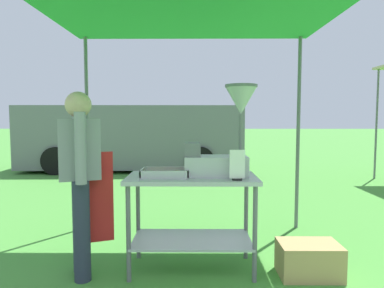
{
  "coord_description": "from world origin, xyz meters",
  "views": [
    {
      "loc": [
        -0.25,
        -2.05,
        1.39
      ],
      "look_at": [
        -0.28,
        1.23,
        1.14
      ],
      "focal_mm": 32.36,
      "sensor_mm": 36.0,
      "label": 1
    }
  ],
  "objects_px": {
    "donut_cart": "(192,201)",
    "stall_canopy": "(192,13)",
    "vendor": "(81,174)",
    "supply_crate": "(309,260)",
    "donut_tray": "(165,174)",
    "van_grey": "(135,137)",
    "menu_sign": "(237,167)",
    "donut_fryer": "(224,139)"
  },
  "relations": [
    {
      "from": "supply_crate",
      "to": "donut_fryer",
      "type": "bearing_deg",
      "value": 168.94
    },
    {
      "from": "stall_canopy",
      "to": "donut_fryer",
      "type": "height_order",
      "value": "stall_canopy"
    },
    {
      "from": "donut_tray",
      "to": "donut_fryer",
      "type": "relative_size",
      "value": 0.52
    },
    {
      "from": "menu_sign",
      "to": "supply_crate",
      "type": "xyz_separation_m",
      "value": [
        0.65,
        0.08,
        -0.83
      ]
    },
    {
      "from": "donut_tray",
      "to": "supply_crate",
      "type": "relative_size",
      "value": 0.8
    },
    {
      "from": "stall_canopy",
      "to": "donut_tray",
      "type": "relative_size",
      "value": 6.7
    },
    {
      "from": "menu_sign",
      "to": "donut_fryer",
      "type": "bearing_deg",
      "value": 112.86
    },
    {
      "from": "donut_cart",
      "to": "van_grey",
      "type": "xyz_separation_m",
      "value": [
        -1.6,
        6.23,
        0.25
      ]
    },
    {
      "from": "donut_cart",
      "to": "menu_sign",
      "type": "distance_m",
      "value": 0.55
    },
    {
      "from": "donut_tray",
      "to": "donut_fryer",
      "type": "bearing_deg",
      "value": 4.74
    },
    {
      "from": "supply_crate",
      "to": "donut_tray",
      "type": "bearing_deg",
      "value": 175.43
    },
    {
      "from": "donut_cart",
      "to": "stall_canopy",
      "type": "bearing_deg",
      "value": 90.0
    },
    {
      "from": "donut_tray",
      "to": "donut_fryer",
      "type": "distance_m",
      "value": 0.61
    },
    {
      "from": "stall_canopy",
      "to": "donut_fryer",
      "type": "distance_m",
      "value": 1.17
    },
    {
      "from": "menu_sign",
      "to": "donut_tray",
      "type": "bearing_deg",
      "value": 163.88
    },
    {
      "from": "donut_fryer",
      "to": "vendor",
      "type": "height_order",
      "value": "donut_fryer"
    },
    {
      "from": "donut_tray",
      "to": "vendor",
      "type": "height_order",
      "value": "vendor"
    },
    {
      "from": "stall_canopy",
      "to": "donut_tray",
      "type": "height_order",
      "value": "stall_canopy"
    },
    {
      "from": "menu_sign",
      "to": "vendor",
      "type": "bearing_deg",
      "value": 176.83
    },
    {
      "from": "menu_sign",
      "to": "van_grey",
      "type": "bearing_deg",
      "value": 107.1
    },
    {
      "from": "donut_fryer",
      "to": "supply_crate",
      "type": "relative_size",
      "value": 1.56
    },
    {
      "from": "van_grey",
      "to": "donut_cart",
      "type": "bearing_deg",
      "value": -75.61
    },
    {
      "from": "van_grey",
      "to": "supply_crate",
      "type": "bearing_deg",
      "value": -67.57
    },
    {
      "from": "donut_tray",
      "to": "van_grey",
      "type": "relative_size",
      "value": 0.07
    },
    {
      "from": "stall_canopy",
      "to": "menu_sign",
      "type": "xyz_separation_m",
      "value": [
        0.38,
        -0.31,
        -1.35
      ]
    },
    {
      "from": "stall_canopy",
      "to": "supply_crate",
      "type": "relative_size",
      "value": 5.39
    },
    {
      "from": "menu_sign",
      "to": "stall_canopy",
      "type": "bearing_deg",
      "value": 141.04
    },
    {
      "from": "menu_sign",
      "to": "supply_crate",
      "type": "height_order",
      "value": "menu_sign"
    },
    {
      "from": "donut_cart",
      "to": "supply_crate",
      "type": "height_order",
      "value": "donut_cart"
    },
    {
      "from": "donut_fryer",
      "to": "menu_sign",
      "type": "distance_m",
      "value": 0.33
    },
    {
      "from": "vendor",
      "to": "stall_canopy",
      "type": "bearing_deg",
      "value": 13.74
    },
    {
      "from": "stall_canopy",
      "to": "van_grey",
      "type": "height_order",
      "value": "stall_canopy"
    },
    {
      "from": "stall_canopy",
      "to": "supply_crate",
      "type": "bearing_deg",
      "value": -12.68
    },
    {
      "from": "vendor",
      "to": "supply_crate",
      "type": "xyz_separation_m",
      "value": [
        1.99,
        0.0,
        -0.76
      ]
    },
    {
      "from": "donut_tray",
      "to": "donut_cart",
      "type": "bearing_deg",
      "value": 7.71
    },
    {
      "from": "stall_canopy",
      "to": "donut_tray",
      "type": "xyz_separation_m",
      "value": [
        -0.24,
        -0.13,
        -1.44
      ]
    },
    {
      "from": "donut_tray",
      "to": "van_grey",
      "type": "height_order",
      "value": "van_grey"
    },
    {
      "from": "donut_tray",
      "to": "supply_crate",
      "type": "distance_m",
      "value": 1.47
    },
    {
      "from": "donut_cart",
      "to": "supply_crate",
      "type": "relative_size",
      "value": 2.22
    },
    {
      "from": "menu_sign",
      "to": "supply_crate",
      "type": "relative_size",
      "value": 0.49
    },
    {
      "from": "menu_sign",
      "to": "van_grey",
      "type": "distance_m",
      "value": 6.74
    },
    {
      "from": "supply_crate",
      "to": "van_grey",
      "type": "bearing_deg",
      "value": 112.43
    }
  ]
}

